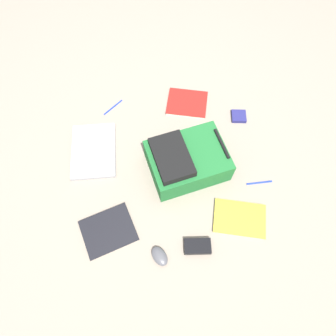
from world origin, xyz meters
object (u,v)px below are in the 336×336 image
book_manual (108,231)px  computer_mouse (160,256)px  laptop (94,151)px  earbud_pouch (239,116)px  backpack (186,160)px  book_red (187,103)px  pen_blue (259,182)px  book_comic (240,219)px  power_brick (198,246)px  pen_black (113,107)px

book_manual → computer_mouse: 0.29m
laptop → computer_mouse: bearing=25.1°
earbud_pouch → computer_mouse: bearing=-37.7°
backpack → laptop: (-0.17, -0.50, -0.07)m
book_red → computer_mouse: bearing=-17.9°
book_manual → pen_blue: bearing=100.5°
book_red → book_comic: size_ratio=0.95×
book_comic → pen_blue: 0.24m
backpack → book_manual: bearing=-55.9°
backpack → book_manual: backpack is taller
laptop → pen_blue: size_ratio=2.50×
book_comic → earbud_pouch: bearing=166.5°
book_manual → pen_blue: 0.84m
laptop → book_red: 0.63m
power_brick → pen_blue: 0.49m
earbud_pouch → power_brick: bearing=-28.1°
book_comic → backpack: bearing=-145.8°
pen_blue → power_brick: bearing=-53.7°
pen_blue → pen_black: bearing=-129.2°
laptop → power_brick: same height
book_red → power_brick: size_ratio=2.18×
laptop → book_red: (-0.26, 0.58, -0.01)m
backpack → earbud_pouch: 0.48m
book_red → earbud_pouch: bearing=64.5°
book_manual → book_comic: (0.03, 0.66, 0.00)m
book_manual → book_comic: 0.66m
book_red → pen_black: bearing=-95.2°
power_brick → book_manual: bearing=-108.0°
power_brick → book_comic: bearing=114.3°
laptop → pen_blue: 0.93m
laptop → power_brick: size_ratio=2.70×
computer_mouse → pen_black: size_ratio=0.68×
computer_mouse → earbud_pouch: computer_mouse is taller
book_red → book_manual: bearing=-35.8°
backpack → book_manual: size_ratio=1.49×
pen_black → book_red: bearing=84.8°
book_manual → book_comic: book_comic is taller
backpack → book_red: 0.44m
book_manual → computer_mouse: bearing=56.2°
book_red → earbud_pouch: size_ratio=3.36×
book_comic → power_brick: bearing=-65.7°
laptop → computer_mouse: (0.63, 0.29, 0.00)m
laptop → pen_blue: bearing=70.2°
book_comic → laptop: bearing=-124.7°
power_brick → pen_black: (-0.90, -0.36, -0.01)m
book_comic → pen_blue: (-0.18, 0.16, -0.01)m
backpack → computer_mouse: 0.50m
backpack → book_comic: 0.41m
pen_black → book_manual: bearing=-5.1°
laptop → power_brick: bearing=38.5°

